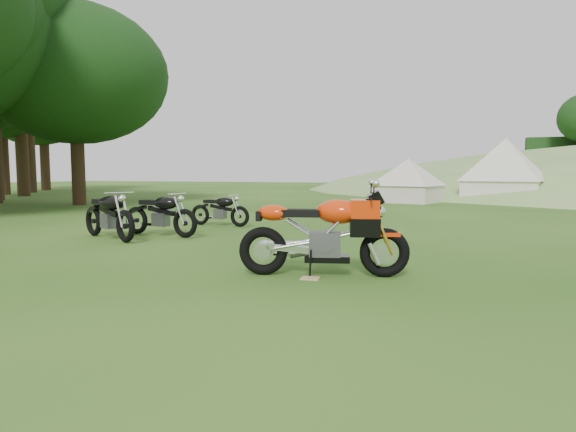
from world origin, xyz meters
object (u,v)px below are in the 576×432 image
at_px(vintage_moto_a, 160,213).
at_px(vintage_moto_c, 220,209).
at_px(sport_motorcycle, 323,228).
at_px(tent_mid, 505,172).
at_px(vintage_moto_b, 108,214).
at_px(plywood_board, 310,278).
at_px(tent_left, 408,178).

height_order(vintage_moto_a, vintage_moto_c, vintage_moto_a).
distance_m(sport_motorcycle, tent_mid, 19.33).
xyz_separation_m(vintage_moto_b, vintage_moto_c, (0.93, 3.03, -0.09)).
relative_size(sport_motorcycle, vintage_moto_a, 1.12).
relative_size(vintage_moto_b, vintage_moto_c, 1.21).
height_order(plywood_board, tent_left, tent_left).
xyz_separation_m(vintage_moto_c, tent_mid, (7.58, 14.16, 0.99)).
bearing_deg(tent_left, tent_mid, 41.14).
bearing_deg(plywood_board, vintage_moto_c, 129.07).
bearing_deg(vintage_moto_c, vintage_moto_a, -93.12).
relative_size(vintage_moto_c, tent_mid, 0.51).
distance_m(plywood_board, vintage_moto_c, 6.61).
bearing_deg(vintage_moto_c, tent_left, 77.73).
xyz_separation_m(sport_motorcycle, tent_mid, (3.33, 19.03, 0.78)).
bearing_deg(tent_left, vintage_moto_a, -88.86).
relative_size(sport_motorcycle, tent_mid, 0.66).
bearing_deg(vintage_moto_a, plywood_board, -26.59).
bearing_deg(tent_left, sport_motorcycle, -71.72).
xyz_separation_m(plywood_board, vintage_moto_a, (-4.40, 2.89, 0.50)).
xyz_separation_m(vintage_moto_c, tent_left, (3.33, 12.09, 0.68)).
distance_m(vintage_moto_b, vintage_moto_c, 3.18).
height_order(sport_motorcycle, tent_left, tent_left).
xyz_separation_m(sport_motorcycle, plywood_board, (-0.10, -0.25, -0.64)).
bearing_deg(tent_mid, tent_left, -139.90).
distance_m(vintage_moto_c, tent_left, 12.56).
height_order(plywood_board, vintage_moto_a, vintage_moto_a).
bearing_deg(vintage_moto_a, sport_motorcycle, -23.68).
distance_m(tent_left, tent_mid, 4.74).
bearing_deg(vintage_moto_c, vintage_moto_b, -103.96).
bearing_deg(vintage_moto_b, tent_mid, 87.40).
distance_m(sport_motorcycle, vintage_moto_a, 5.22).
distance_m(sport_motorcycle, vintage_moto_c, 6.47).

